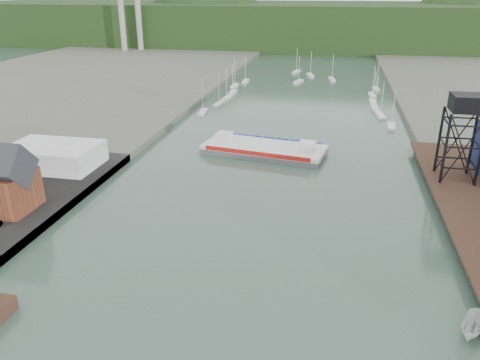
% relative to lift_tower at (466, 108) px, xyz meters
% --- Properties ---
extents(white_shed, '(18.00, 12.00, 4.50)m').
position_rel_lift_tower_xyz_m(white_shed, '(-79.00, -8.00, -11.80)').
color(white_shed, silver).
rests_on(white_shed, west_quay).
extents(lift_tower, '(6.50, 6.50, 16.00)m').
position_rel_lift_tower_xyz_m(lift_tower, '(0.00, 0.00, 0.00)').
color(lift_tower, black).
rests_on(lift_tower, east_pier).
extents(marina_sailboats, '(57.71, 92.65, 0.90)m').
position_rel_lift_tower_xyz_m(marina_sailboats, '(-34.92, 80.46, -15.30)').
color(marina_sailboats, silver).
rests_on(marina_sailboats, ground).
extents(distant_hills, '(500.00, 120.00, 80.00)m').
position_rel_lift_tower_xyz_m(distant_hills, '(-38.98, 243.35, -5.27)').
color(distant_hills, black).
rests_on(distant_hills, ground).
extents(chain_ferry, '(29.29, 15.58, 4.01)m').
position_rel_lift_tower_xyz_m(chain_ferry, '(-38.52, 12.82, -14.50)').
color(chain_ferry, '#545456').
rests_on(chain_ferry, ground).
extents(motorboat, '(4.26, 5.95, 2.16)m').
position_rel_lift_tower_xyz_m(motorboat, '(-6.53, -43.27, -14.57)').
color(motorboat, silver).
rests_on(motorboat, ground).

